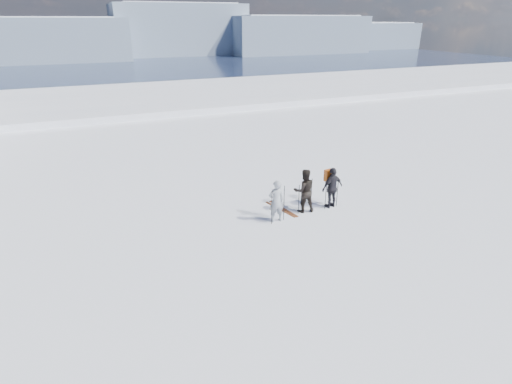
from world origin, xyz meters
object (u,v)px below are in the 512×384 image
skier_pack (332,188)px  skier_dark (304,191)px  skis_loose (282,209)px  skier_grey (276,201)px

skier_pack → skier_dark: bearing=-13.2°
skier_pack → skis_loose: size_ratio=0.97×
skier_dark → skier_pack: bearing=-173.5°
skier_grey → skier_dark: (1.33, 0.35, 0.05)m
skier_pack → skis_loose: 2.11m
skis_loose → skier_dark: bearing=-33.0°
skier_grey → skier_dark: skier_dark is taller
skier_dark → skier_pack: skier_dark is taller
skier_grey → skis_loose: 1.29m
skier_grey → skier_pack: size_ratio=0.98×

